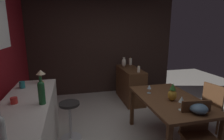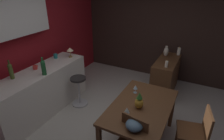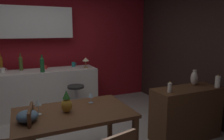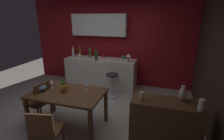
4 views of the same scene
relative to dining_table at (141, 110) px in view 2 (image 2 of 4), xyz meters
The scene contains 20 objects.
ground_plane 0.80m from the dining_table, 86.38° to the left, with size 9.00×9.00×0.00m, color #B7B2A8.
wall_kitchen_back 2.64m from the dining_table, 90.74° to the left, with size 5.20×0.33×2.60m.
wall_side_right 2.76m from the dining_table, 16.35° to the left, with size 0.10×4.40×2.60m, color #33231E.
dining_table is the anchor object (origin of this frame).
kitchen_counter 2.04m from the dining_table, 92.83° to the left, with size 2.10×0.60×0.90m, color silver.
sideboard_cabinet 1.80m from the dining_table, ahead, with size 1.10×0.44×0.82m, color #56351E.
chair_by_doorway 0.83m from the dining_table, 82.01° to the right, with size 0.48×0.48×0.85m.
bar_stool 1.59m from the dining_table, 74.59° to the left, with size 0.34×0.34×0.65m.
wine_glass_left 0.46m from the dining_table, 168.80° to the left, with size 0.08×0.08×0.19m.
wine_glass_right 0.41m from the dining_table, 36.45° to the left, with size 0.07×0.07×0.14m.
pineapple_centerpiece 0.21m from the dining_table, 167.50° to the left, with size 0.13×0.13×0.27m.
fruit_bowl 0.54m from the dining_table, behind, with size 0.22×0.22×0.12m, color slate.
wine_bottle_green 1.85m from the dining_table, 94.56° to the left, with size 0.08×0.08×0.34m.
wine_bottle_olive 2.28m from the dining_table, 103.13° to the left, with size 0.07×0.07×0.35m.
cup_red 2.16m from the dining_table, 91.43° to the left, with size 0.12×0.08×0.08m.
cup_teal 2.27m from the dining_table, 75.76° to the left, with size 0.11×0.08×0.10m.
counter_lamp 2.12m from the dining_table, 68.63° to the left, with size 0.15×0.15×0.22m.
pillar_candle_tall 2.25m from the dining_table, ahead, with size 0.08×0.08×0.20m.
pillar_candle_short 1.41m from the dining_table, ahead, with size 0.06×0.06×0.16m.
vase_ceramic_ivory 2.03m from the dining_table, ahead, with size 0.11×0.11×0.25m.
Camera 2 is at (-2.30, -1.14, 2.45)m, focal length 30.19 mm.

